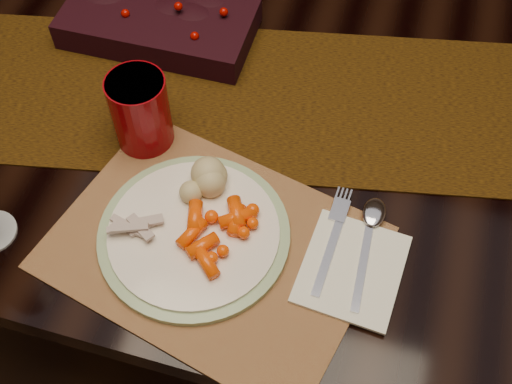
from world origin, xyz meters
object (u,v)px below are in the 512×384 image
(baby_carrots, at_px, (214,233))
(mashed_potatoes, at_px, (195,179))
(dining_table, at_px, (273,201))
(red_cup, at_px, (140,111))
(turkey_shreds, at_px, (136,225))
(napkin, at_px, (352,269))
(dinner_plate, at_px, (194,234))
(centerpiece, at_px, (158,20))
(placemat_main, at_px, (212,247))

(baby_carrots, distance_m, mashed_potatoes, 0.08)
(dining_table, height_order, baby_carrots, baby_carrots)
(red_cup, bearing_deg, dining_table, 50.05)
(turkey_shreds, height_order, red_cup, red_cup)
(baby_carrots, xyz_separation_m, red_cup, (-0.15, 0.14, 0.03))
(napkin, height_order, red_cup, red_cup)
(dining_table, bearing_deg, dinner_plate, -95.33)
(centerpiece, relative_size, turkey_shreds, 5.02)
(dining_table, relative_size, napkin, 12.44)
(placemat_main, height_order, napkin, napkin)
(baby_carrots, bearing_deg, napkin, 3.50)
(placemat_main, xyz_separation_m, napkin, (0.18, 0.02, 0.00))
(dinner_plate, xyz_separation_m, red_cup, (-0.12, 0.14, 0.05))
(baby_carrots, bearing_deg, mashed_potatoes, 125.52)
(dining_table, xyz_separation_m, turkey_shreds, (-0.10, -0.34, 0.40))
(mashed_potatoes, bearing_deg, red_cup, 143.89)
(centerpiece, height_order, napkin, centerpiece)
(baby_carrots, relative_size, mashed_potatoes, 1.40)
(napkin, bearing_deg, dinner_plate, -172.77)
(napkin, bearing_deg, dining_table, 124.54)
(centerpiece, bearing_deg, turkey_shreds, -73.59)
(mashed_potatoes, xyz_separation_m, napkin, (0.23, -0.06, -0.04))
(placemat_main, distance_m, mashed_potatoes, 0.09)
(dining_table, xyz_separation_m, napkin, (0.18, -0.32, 0.38))
(placemat_main, bearing_deg, napkin, 19.04)
(centerpiece, distance_m, napkin, 0.53)
(napkin, bearing_deg, centerpiece, 143.44)
(baby_carrots, bearing_deg, placemat_main, -108.41)
(dinner_plate, bearing_deg, dining_table, 84.67)
(placemat_main, distance_m, turkey_shreds, 0.10)
(turkey_shreds, bearing_deg, mashed_potatoes, 55.29)
(placemat_main, bearing_deg, turkey_shreds, -162.17)
(baby_carrots, bearing_deg, dining_table, 89.89)
(dining_table, xyz_separation_m, mashed_potatoes, (-0.05, -0.26, 0.42))
(placemat_main, xyz_separation_m, baby_carrots, (0.00, 0.01, 0.03))
(mashed_potatoes, bearing_deg, centerpiece, 119.42)
(dinner_plate, bearing_deg, mashed_potatoes, 105.36)
(dining_table, distance_m, centerpiece, 0.46)
(centerpiece, relative_size, dinner_plate, 1.21)
(turkey_shreds, relative_size, red_cup, 0.54)
(mashed_potatoes, bearing_deg, dining_table, 79.63)
(dining_table, relative_size, turkey_shreds, 29.20)
(turkey_shreds, xyz_separation_m, napkin, (0.28, 0.02, -0.02))
(centerpiece, distance_m, baby_carrots, 0.42)
(red_cup, bearing_deg, baby_carrots, -43.11)
(baby_carrots, bearing_deg, turkey_shreds, -172.58)
(dining_table, xyz_separation_m, red_cup, (-0.15, -0.18, 0.44))
(centerpiece, bearing_deg, dinner_plate, -62.89)
(baby_carrots, bearing_deg, centerpiece, 120.61)
(dinner_plate, xyz_separation_m, napkin, (0.21, 0.01, -0.00))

